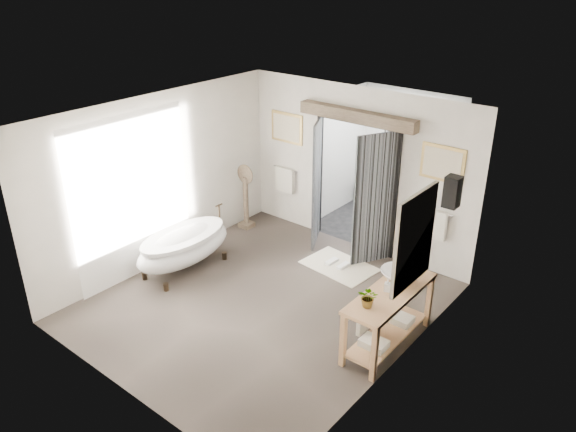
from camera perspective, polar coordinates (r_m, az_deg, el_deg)
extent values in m
plane|color=#51463F|center=(8.72, -2.51, -8.77)|extent=(5.00, 5.00, 0.00)
cube|color=silver|center=(6.59, -17.39, -7.35)|extent=(4.50, 0.02, 2.90)
cube|color=silver|center=(9.53, -12.91, 3.52)|extent=(0.02, 5.00, 2.90)
cube|color=silver|center=(6.88, 11.54, -5.17)|extent=(0.02, 5.00, 2.90)
cube|color=silver|center=(10.69, 0.06, 6.54)|extent=(1.45, 0.02, 2.90)
cube|color=silver|center=(9.20, 15.01, 2.49)|extent=(1.45, 0.02, 2.90)
cube|color=silver|center=(9.52, 7.36, 11.20)|extent=(1.60, 0.02, 0.60)
cube|color=silver|center=(7.50, -2.93, 9.95)|extent=(4.50, 5.00, 0.02)
cube|color=white|center=(9.21, -15.54, 1.76)|extent=(0.02, 2.20, 2.70)
cube|color=gray|center=(7.01, 12.72, -2.34)|extent=(0.05, 0.95, 1.25)
cube|color=silver|center=(7.02, 12.50, -2.27)|extent=(0.01, 0.80, 1.10)
cube|color=black|center=(8.01, 16.36, 2.38)|extent=(0.20, 0.20, 0.45)
sphere|color=#FFCC8C|center=(8.01, 16.36, 2.38)|extent=(0.10, 0.10, 0.10)
cube|color=black|center=(11.22, 9.37, -0.86)|extent=(2.20, 2.00, 0.01)
cube|color=silver|center=(10.38, 10.34, 11.61)|extent=(2.20, 2.00, 0.02)
cube|color=white|center=(11.58, 12.32, 6.39)|extent=(2.20, 0.02, 2.50)
cube|color=white|center=(11.28, 4.97, 6.37)|extent=(0.02, 2.00, 2.50)
cube|color=white|center=(10.29, 15.13, 3.70)|extent=(0.02, 2.00, 2.50)
cube|color=black|center=(11.79, 11.46, 1.46)|extent=(2.00, 0.35, 0.45)
cylinder|color=silver|center=(11.62, 10.66, 8.42)|extent=(0.40, 0.03, 0.40)
cylinder|color=silver|center=(11.28, 14.22, 7.58)|extent=(0.40, 0.03, 0.40)
cube|color=black|center=(10.38, 3.18, 4.15)|extent=(0.07, 0.10, 2.30)
cube|color=black|center=(9.60, 10.92, 1.93)|extent=(0.07, 0.10, 2.30)
cube|color=black|center=(9.59, 7.26, 9.47)|extent=(1.67, 0.10, 0.07)
cube|color=black|center=(10.00, 2.93, 3.33)|extent=(0.41, 0.73, 2.30)
cube|color=black|center=(9.40, 8.82, 1.59)|extent=(0.41, 0.73, 2.30)
cube|color=brown|center=(9.48, 6.97, 10.04)|extent=(2.20, 0.20, 0.20)
cube|color=tan|center=(10.55, -0.11, 8.96)|extent=(0.72, 0.03, 0.57)
cube|color=beige|center=(10.54, -0.17, 8.94)|extent=(0.62, 0.01, 0.47)
cube|color=tan|center=(9.01, 15.43, 5.17)|extent=(0.72, 0.03, 0.57)
cube|color=beige|center=(9.00, 15.39, 5.15)|extent=(0.62, 0.01, 0.47)
cylinder|color=silver|center=(10.77, -0.24, 4.82)|extent=(0.60, 0.02, 0.02)
cube|color=beige|center=(10.83, -0.31, 3.70)|extent=(0.42, 0.08, 0.48)
cylinder|color=silver|center=(9.27, 14.77, 0.46)|extent=(0.60, 0.02, 0.02)
cube|color=beige|center=(9.34, 14.57, -0.80)|extent=(0.42, 0.08, 0.48)
cylinder|color=#3D2E1F|center=(9.54, -14.37, -5.90)|extent=(0.09, 0.09, 0.13)
cylinder|color=#3D2E1F|center=(9.17, -12.28, -7.06)|extent=(0.09, 0.09, 0.13)
cylinder|color=#3D2E1F|center=(10.24, -8.64, -3.08)|extent=(0.09, 0.09, 0.13)
cylinder|color=#3D2E1F|center=(9.89, -6.49, -4.04)|extent=(0.09, 0.09, 0.13)
ellipsoid|color=white|center=(9.52, -10.52, -3.10)|extent=(0.82, 1.84, 0.59)
cylinder|color=#3D2E1F|center=(9.86, -7.00, 0.52)|extent=(0.03, 0.03, 0.24)
cube|color=tan|center=(7.33, 5.63, -12.27)|extent=(0.07, 0.07, 0.85)
cube|color=tan|center=(7.14, 8.78, -13.60)|extent=(0.07, 0.07, 0.85)
cube|color=tan|center=(8.40, 11.32, -7.31)|extent=(0.07, 0.07, 0.85)
cube|color=tan|center=(8.24, 14.14, -8.31)|extent=(0.07, 0.07, 0.85)
cube|color=tan|center=(7.53, 10.39, -7.71)|extent=(0.55, 1.60, 0.05)
cube|color=tan|center=(7.91, 10.02, -11.77)|extent=(0.45, 1.50, 0.03)
cylinder|color=silver|center=(7.76, 8.52, -8.47)|extent=(0.02, 1.40, 0.02)
cube|color=beige|center=(7.77, 7.84, -10.19)|extent=(0.06, 0.34, 0.42)
cube|color=beige|center=(7.62, 8.71, -12.65)|extent=(0.35, 0.25, 0.10)
cube|color=beige|center=(8.13, 11.30, -10.20)|extent=(0.35, 0.25, 0.10)
cube|color=brown|center=(11.01, -4.22, -0.88)|extent=(0.25, 0.25, 0.09)
cylinder|color=brown|center=(10.79, -4.30, 1.58)|extent=(0.10, 0.10, 0.95)
cylinder|color=silver|center=(10.60, -4.32, 4.28)|extent=(0.34, 0.02, 0.34)
cylinder|color=brown|center=(10.59, -4.38, 4.26)|extent=(0.38, 0.02, 0.38)
cube|color=beige|center=(9.68, 5.24, -5.07)|extent=(1.27, 0.92, 0.01)
cube|color=white|center=(9.74, 4.45, -4.62)|extent=(0.12, 0.27, 0.05)
cube|color=white|center=(9.62, 5.63, -5.06)|extent=(0.12, 0.27, 0.05)
imported|color=white|center=(7.72, 11.15, -5.96)|extent=(0.64, 0.64, 0.17)
imported|color=gray|center=(7.11, 8.19, -8.16)|extent=(0.30, 0.28, 0.28)
imported|color=gray|center=(7.48, 10.08, -6.93)|extent=(0.10, 0.10, 0.18)
imported|color=gray|center=(7.98, 12.28, -4.96)|extent=(0.16, 0.16, 0.17)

